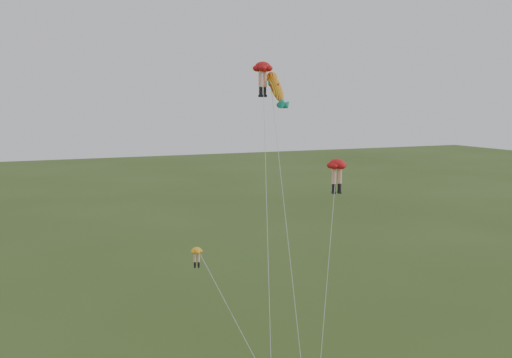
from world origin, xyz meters
name	(u,v)px	position (x,y,z in m)	size (l,w,h in m)	color
legs_kite_red_high	(263,73)	(2.05, 8.95, 19.30)	(5.60, 12.63, 20.16)	red
legs_kite_red_mid	(337,169)	(6.06, 4.81, 12.38)	(5.83, 7.40, 13.11)	red
legs_kite_yellow	(202,261)	(-4.37, 4.32, 6.85)	(3.11, 7.61, 7.68)	yellow
fish_kite	(276,89)	(2.96, 8.61, 18.16)	(3.13, 11.11, 19.72)	yellow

